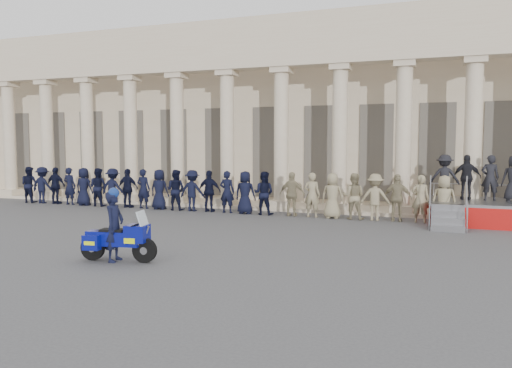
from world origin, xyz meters
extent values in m
plane|color=#454548|center=(0.00, 0.00, 0.00)|extent=(90.00, 90.00, 0.00)
cube|color=#C4B093|center=(0.00, 15.00, 4.50)|extent=(40.00, 10.00, 9.00)
cube|color=#C4B093|center=(0.00, 8.80, 0.07)|extent=(40.00, 2.60, 0.15)
cube|color=#C4B093|center=(0.00, 8.00, 6.79)|extent=(35.80, 1.00, 1.00)
cube|color=#C4B093|center=(0.00, 8.00, 7.89)|extent=(35.80, 1.00, 1.20)
cube|color=#C4B093|center=(-14.30, 8.00, 0.30)|extent=(0.90, 0.90, 0.30)
cylinder|color=#C4B093|center=(-14.30, 8.00, 3.25)|extent=(0.64, 0.64, 5.60)
cube|color=#C4B093|center=(-14.30, 8.00, 6.17)|extent=(0.85, 0.85, 0.24)
cube|color=#C4B093|center=(-11.70, 8.00, 0.30)|extent=(0.90, 0.90, 0.30)
cylinder|color=#C4B093|center=(-11.70, 8.00, 3.25)|extent=(0.64, 0.64, 5.60)
cube|color=#C4B093|center=(-11.70, 8.00, 6.17)|extent=(0.85, 0.85, 0.24)
cube|color=#C4B093|center=(-9.10, 8.00, 0.30)|extent=(0.90, 0.90, 0.30)
cylinder|color=#C4B093|center=(-9.10, 8.00, 3.25)|extent=(0.64, 0.64, 5.60)
cube|color=#C4B093|center=(-9.10, 8.00, 6.17)|extent=(0.85, 0.85, 0.24)
cube|color=#C4B093|center=(-6.50, 8.00, 0.30)|extent=(0.90, 0.90, 0.30)
cylinder|color=#C4B093|center=(-6.50, 8.00, 3.25)|extent=(0.64, 0.64, 5.60)
cube|color=#C4B093|center=(-6.50, 8.00, 6.17)|extent=(0.85, 0.85, 0.24)
cube|color=#C4B093|center=(-3.90, 8.00, 0.30)|extent=(0.90, 0.90, 0.30)
cylinder|color=#C4B093|center=(-3.90, 8.00, 3.25)|extent=(0.64, 0.64, 5.60)
cube|color=#C4B093|center=(-3.90, 8.00, 6.17)|extent=(0.85, 0.85, 0.24)
cube|color=#C4B093|center=(-1.30, 8.00, 0.30)|extent=(0.90, 0.90, 0.30)
cylinder|color=#C4B093|center=(-1.30, 8.00, 3.25)|extent=(0.64, 0.64, 5.60)
cube|color=#C4B093|center=(-1.30, 8.00, 6.17)|extent=(0.85, 0.85, 0.24)
cube|color=#C4B093|center=(1.30, 8.00, 0.30)|extent=(0.90, 0.90, 0.30)
cylinder|color=#C4B093|center=(1.30, 8.00, 3.25)|extent=(0.64, 0.64, 5.60)
cube|color=#C4B093|center=(1.30, 8.00, 6.17)|extent=(0.85, 0.85, 0.24)
cube|color=#C4B093|center=(3.90, 8.00, 0.30)|extent=(0.90, 0.90, 0.30)
cylinder|color=#C4B093|center=(3.90, 8.00, 3.25)|extent=(0.64, 0.64, 5.60)
cube|color=#C4B093|center=(3.90, 8.00, 6.17)|extent=(0.85, 0.85, 0.24)
cube|color=#C4B093|center=(6.50, 8.00, 0.30)|extent=(0.90, 0.90, 0.30)
cylinder|color=#C4B093|center=(6.50, 8.00, 3.25)|extent=(0.64, 0.64, 5.60)
cube|color=#C4B093|center=(6.50, 8.00, 6.17)|extent=(0.85, 0.85, 0.24)
cube|color=#C4B093|center=(9.10, 8.00, 0.30)|extent=(0.90, 0.90, 0.30)
cylinder|color=#C4B093|center=(9.10, 8.00, 3.25)|extent=(0.64, 0.64, 5.60)
cube|color=#C4B093|center=(9.10, 8.00, 6.17)|extent=(0.85, 0.85, 0.24)
cube|color=black|center=(-15.60, 10.02, 2.55)|extent=(1.30, 0.12, 4.20)
cube|color=black|center=(-13.00, 10.02, 2.55)|extent=(1.30, 0.12, 4.20)
cube|color=black|center=(-10.40, 10.02, 2.55)|extent=(1.30, 0.12, 4.20)
cube|color=black|center=(-7.80, 10.02, 2.55)|extent=(1.30, 0.12, 4.20)
cube|color=black|center=(-5.20, 10.02, 2.55)|extent=(1.30, 0.12, 4.20)
cube|color=black|center=(-2.60, 10.02, 2.55)|extent=(1.30, 0.12, 4.20)
cube|color=black|center=(0.00, 10.02, 2.55)|extent=(1.30, 0.12, 4.20)
cube|color=black|center=(2.60, 10.02, 2.55)|extent=(1.30, 0.12, 4.20)
cube|color=black|center=(5.20, 10.02, 2.55)|extent=(1.30, 0.12, 4.20)
cube|color=black|center=(7.80, 10.02, 2.55)|extent=(1.30, 0.12, 4.20)
cube|color=black|center=(10.40, 10.02, 2.55)|extent=(1.30, 0.12, 4.20)
imported|color=black|center=(-11.45, 6.39, 0.91)|extent=(0.88, 0.69, 1.82)
imported|color=black|center=(-10.62, 6.39, 0.91)|extent=(1.17, 0.67, 1.82)
imported|color=black|center=(-9.79, 6.39, 0.91)|extent=(1.06, 0.44, 1.82)
imported|color=black|center=(-8.96, 6.39, 0.91)|extent=(0.66, 0.43, 1.82)
imported|color=black|center=(-8.12, 6.39, 0.91)|extent=(0.89, 0.58, 1.82)
imported|color=black|center=(-7.29, 6.39, 0.91)|extent=(0.88, 0.69, 1.82)
imported|color=black|center=(-6.46, 6.39, 0.91)|extent=(1.17, 0.67, 1.82)
imported|color=black|center=(-5.62, 6.39, 0.91)|extent=(1.06, 0.44, 1.82)
imported|color=black|center=(-4.79, 6.39, 0.91)|extent=(0.66, 0.43, 1.82)
imported|color=black|center=(-3.96, 6.39, 0.91)|extent=(0.89, 0.58, 1.82)
imported|color=black|center=(-3.12, 6.39, 0.91)|extent=(0.88, 0.69, 1.82)
imported|color=black|center=(-2.29, 6.39, 0.91)|extent=(1.17, 0.67, 1.82)
imported|color=black|center=(-1.46, 6.39, 0.91)|extent=(1.06, 0.44, 1.82)
imported|color=black|center=(-0.63, 6.39, 0.91)|extent=(0.66, 0.43, 1.82)
imported|color=black|center=(0.21, 6.39, 0.91)|extent=(0.89, 0.58, 1.82)
imported|color=black|center=(1.04, 6.39, 0.91)|extent=(0.88, 0.69, 1.82)
imported|color=gray|center=(2.27, 6.39, 0.91)|extent=(1.06, 0.44, 1.82)
imported|color=gray|center=(3.11, 6.39, 0.91)|extent=(0.66, 0.43, 1.82)
imported|color=gray|center=(3.94, 6.39, 0.91)|extent=(0.89, 0.58, 1.82)
imported|color=gray|center=(4.77, 6.39, 0.91)|extent=(0.88, 0.69, 1.82)
imported|color=gray|center=(5.61, 6.39, 0.91)|extent=(1.17, 0.67, 1.82)
imported|color=gray|center=(6.44, 6.39, 0.91)|extent=(1.06, 0.44, 1.82)
imported|color=gray|center=(7.27, 6.39, 0.91)|extent=(0.66, 0.43, 1.82)
imported|color=gray|center=(8.10, 6.39, 0.91)|extent=(0.89, 0.58, 1.82)
cube|color=gray|center=(9.71, 7.09, 0.79)|extent=(4.17, 2.98, 0.10)
cube|color=#AD100E|center=(9.71, 5.62, 0.37)|extent=(4.17, 0.04, 0.74)
cube|color=#AD100E|center=(7.64, 7.09, 0.37)|extent=(0.04, 2.98, 0.74)
cube|color=gray|center=(8.22, 4.70, 0.11)|extent=(1.10, 0.28, 0.21)
cube|color=gray|center=(8.22, 4.98, 0.32)|extent=(1.10, 0.28, 0.21)
cube|color=gray|center=(8.22, 5.26, 0.53)|extent=(1.10, 0.28, 0.21)
cube|color=gray|center=(8.22, 5.54, 0.74)|extent=(1.10, 0.28, 0.21)
cylinder|color=gray|center=(9.71, 8.53, 1.34)|extent=(4.17, 0.04, 0.04)
imported|color=black|center=(8.11, 7.29, 1.70)|extent=(1.11, 0.64, 1.71)
imported|color=black|center=(8.91, 7.29, 1.70)|extent=(1.00, 0.42, 1.71)
imported|color=black|center=(9.71, 7.29, 1.70)|extent=(0.62, 0.41, 1.71)
cylinder|color=black|center=(0.98, -2.58, 0.31)|extent=(0.64, 0.22, 0.63)
cylinder|color=black|center=(-0.43, -2.79, 0.31)|extent=(0.64, 0.22, 0.63)
cube|color=navy|center=(0.32, -2.68, 0.59)|extent=(1.14, 0.55, 0.36)
cube|color=navy|center=(0.79, -2.61, 0.74)|extent=(0.59, 0.56, 0.43)
cube|color=silver|center=(0.79, -2.61, 0.52)|extent=(0.25, 0.31, 0.11)
cube|color=#B2BFCC|center=(0.95, -2.59, 1.06)|extent=(0.26, 0.46, 0.51)
cube|color=black|center=(0.14, -2.71, 0.78)|extent=(0.66, 0.41, 0.09)
cube|color=navy|center=(-0.38, -2.78, 0.66)|extent=(0.38, 0.37, 0.21)
cube|color=navy|center=(-0.24, -3.07, 0.52)|extent=(0.45, 0.27, 0.38)
cube|color=#DAEE0C|center=(-0.24, -3.07, 0.52)|extent=(0.31, 0.27, 0.09)
cube|color=navy|center=(-0.33, -2.47, 0.52)|extent=(0.45, 0.27, 0.38)
cube|color=#DAEE0C|center=(-0.33, -2.47, 0.52)|extent=(0.31, 0.27, 0.09)
cylinder|color=silver|center=(-0.18, -2.52, 0.28)|extent=(0.58, 0.18, 0.09)
cylinder|color=black|center=(0.79, -2.61, 0.97)|extent=(0.13, 0.66, 0.03)
imported|color=black|center=(0.18, -2.70, 0.90)|extent=(0.52, 0.71, 1.79)
sphere|color=navy|center=(0.18, -2.70, 1.74)|extent=(0.28, 0.28, 0.28)
camera|label=1|loc=(7.81, -13.21, 3.00)|focal=35.00mm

